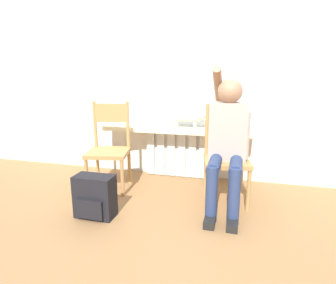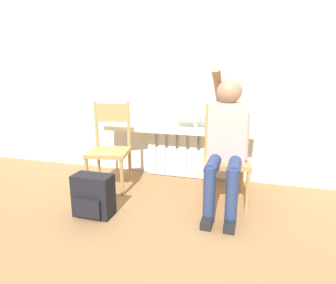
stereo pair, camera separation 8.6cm
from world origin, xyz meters
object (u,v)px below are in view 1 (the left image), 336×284
at_px(chair_right, 226,155).
at_px(backpack, 95,197).
at_px(person, 227,137).
at_px(chair_left, 109,147).
at_px(cat, 189,117).

bearing_deg(chair_right, backpack, -159.11).
relative_size(chair_right, backpack, 2.51).
xyz_separation_m(chair_right, person, (0.01, -0.12, 0.19)).
xyz_separation_m(chair_left, backpack, (0.17, -0.64, -0.28)).
distance_m(chair_right, cat, 0.70).
height_order(chair_right, person, person).
relative_size(chair_right, person, 0.72).
relative_size(person, cat, 2.47).
xyz_separation_m(chair_left, cat, (0.77, 0.45, 0.29)).
bearing_deg(cat, chair_right, -44.66).
relative_size(cat, backpack, 1.41).
bearing_deg(cat, person, -50.91).
height_order(chair_left, backpack, chair_left).
bearing_deg(chair_right, chair_left, 169.70).
bearing_deg(backpack, chair_left, 104.56).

